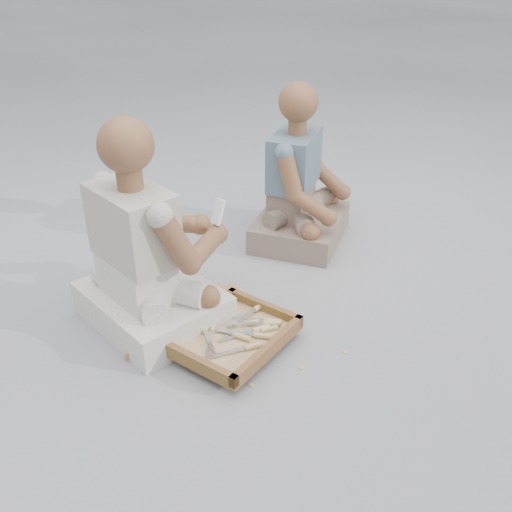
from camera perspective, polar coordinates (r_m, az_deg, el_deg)
ground at (r=2.39m, az=2.18°, el=-7.13°), size 60.00×60.00×0.00m
carved_panel at (r=2.42m, az=-7.03°, el=-6.26°), size 0.63×0.51×0.04m
tool_tray at (r=2.25m, az=-2.31°, el=-8.01°), size 0.55×0.49×0.06m
chisel_0 at (r=2.30m, az=-1.07°, el=-6.84°), size 0.22×0.07×0.02m
chisel_1 at (r=2.37m, az=0.06°, el=-5.26°), size 0.22×0.06×0.02m
chisel_2 at (r=2.23m, az=-1.91°, el=-7.92°), size 0.12×0.20×0.02m
chisel_3 at (r=2.18m, az=-0.74°, el=-9.13°), size 0.22×0.08×0.02m
chisel_4 at (r=2.29m, az=1.08°, el=-6.72°), size 0.19×0.14×0.02m
chisel_5 at (r=2.28m, az=-4.35°, el=-7.37°), size 0.16×0.18×0.02m
chisel_6 at (r=2.26m, az=-5.15°, el=-7.40°), size 0.08×0.21×0.02m
chisel_7 at (r=2.27m, az=0.02°, el=-7.39°), size 0.22×0.06×0.02m
chisel_8 at (r=2.23m, az=0.16°, el=-7.92°), size 0.16×0.17×0.02m
chisel_9 at (r=2.32m, az=1.18°, el=-6.48°), size 0.16×0.17×0.02m
chisel_10 at (r=2.27m, az=0.83°, el=-7.40°), size 0.21×0.09×0.02m
wood_chip_0 at (r=2.25m, az=-4.47°, el=-9.93°), size 0.02×0.02×0.00m
wood_chip_1 at (r=2.12m, az=-0.44°, el=-12.80°), size 0.02×0.02×0.00m
wood_chip_2 at (r=2.29m, az=8.92°, el=-9.47°), size 0.02×0.02×0.00m
wood_chip_3 at (r=2.18m, az=-5.57°, el=-11.43°), size 0.02×0.02×0.00m
wood_chip_4 at (r=2.38m, az=-3.45°, el=-7.37°), size 0.02×0.02×0.00m
wood_chip_5 at (r=2.20m, az=4.57°, el=-11.10°), size 0.02×0.02×0.00m
wood_chip_6 at (r=2.16m, az=-2.97°, el=-11.79°), size 0.02×0.02×0.00m
wood_chip_7 at (r=2.20m, az=-1.95°, el=-10.95°), size 0.02×0.02×0.00m
wood_chip_8 at (r=2.14m, az=-3.08°, el=-12.30°), size 0.02×0.02×0.00m
wood_chip_9 at (r=2.24m, az=0.91°, el=-10.02°), size 0.02×0.02×0.00m
craftsman at (r=2.31m, az=-10.86°, el=-0.24°), size 0.61×0.61×0.88m
companion at (r=2.94m, az=4.38°, el=6.52°), size 0.67×0.64×0.82m
mobile_phone at (r=2.37m, az=-3.78°, el=4.42°), size 0.05×0.05×0.10m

